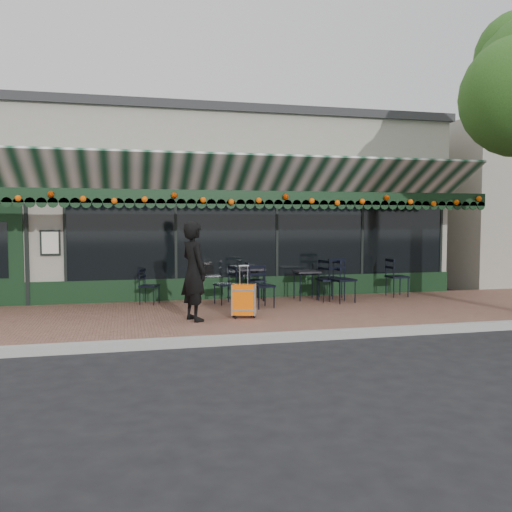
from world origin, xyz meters
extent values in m
plane|color=black|center=(0.00, 0.00, 0.00)|extent=(80.00, 80.00, 0.00)
cube|color=brown|center=(0.00, 2.00, 0.07)|extent=(18.00, 4.00, 0.15)
cube|color=#9E9E99|center=(0.00, -0.08, 0.07)|extent=(18.00, 0.16, 0.15)
cube|color=gray|center=(0.00, 8.00, 2.25)|extent=(12.00, 8.00, 4.50)
cube|color=black|center=(1.20, 3.98, 1.65)|extent=(9.20, 0.04, 2.00)
cube|color=silver|center=(-3.70, 3.94, 1.50)|extent=(0.42, 0.04, 0.55)
cube|color=black|center=(0.00, 2.52, 2.46)|extent=(12.00, 0.03, 0.28)
cylinder|color=#DB5906|center=(0.00, 2.46, 2.44)|extent=(11.60, 0.12, 0.12)
imported|color=black|center=(-0.92, 1.34, 1.06)|extent=(0.64, 0.77, 1.81)
cube|color=#FF6208|center=(0.03, 1.41, 0.49)|extent=(0.48, 0.36, 0.57)
cube|color=black|center=(0.03, 1.41, 0.18)|extent=(0.48, 0.36, 0.06)
cube|color=silver|center=(0.03, 1.41, 0.96)|extent=(0.19, 0.08, 0.35)
cube|color=black|center=(1.94, 3.37, 0.80)|extent=(0.54, 0.54, 0.04)
cylinder|color=black|center=(1.72, 3.14, 0.47)|extent=(0.03, 0.03, 0.63)
cylinder|color=black|center=(2.17, 3.14, 0.47)|extent=(0.03, 0.03, 0.63)
cylinder|color=black|center=(1.72, 3.59, 0.47)|extent=(0.03, 0.03, 0.63)
cylinder|color=black|center=(2.17, 3.59, 0.47)|extent=(0.03, 0.03, 0.63)
cube|color=black|center=(0.67, 3.61, 0.87)|extent=(0.60, 0.60, 0.04)
cylinder|color=black|center=(0.42, 3.36, 0.50)|extent=(0.03, 0.03, 0.70)
cylinder|color=black|center=(0.91, 3.36, 0.50)|extent=(0.03, 0.03, 0.70)
cylinder|color=black|center=(0.42, 3.86, 0.50)|extent=(0.03, 0.03, 0.70)
cylinder|color=black|center=(0.91, 3.86, 0.50)|extent=(0.03, 0.03, 0.70)
camera|label=1|loc=(-2.14, -8.46, 1.97)|focal=38.00mm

